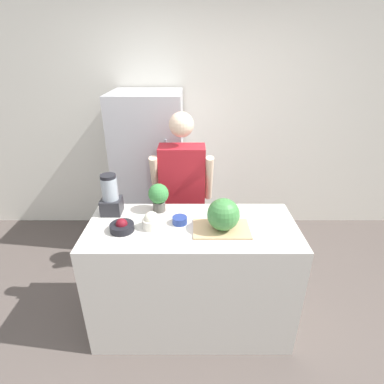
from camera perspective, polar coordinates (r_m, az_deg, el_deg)
name	(u,v)px	position (r m, az deg, el deg)	size (l,w,h in m)	color
ground_plane	(192,355)	(2.57, -0.02, -28.58)	(14.00, 14.00, 0.00)	#564C47
wall_back	(192,123)	(3.57, 0.05, 13.01)	(8.00, 0.06, 2.60)	white
counter_island	(192,276)	(2.44, 0.00, -15.76)	(1.51, 0.66, 0.94)	beige
refrigerator	(151,172)	(3.35, -7.82, 3.85)	(0.71, 0.73, 1.70)	#B7B7BC
person	(183,198)	(2.78, -1.80, -1.15)	(0.55, 0.26, 1.62)	#4C608C
cutting_board	(221,229)	(2.12, 5.61, -6.99)	(0.39, 0.26, 0.01)	tan
watermelon	(223,214)	(2.05, 5.99, -4.28)	(0.22, 0.22, 0.22)	#3D7F3D
bowl_cherries	(122,226)	(2.14, -13.21, -6.40)	(0.17, 0.17, 0.09)	black
bowl_cream	(152,221)	(2.13, -7.69, -5.50)	(0.13, 0.13, 0.12)	white
bowl_small_blue	(180,220)	(2.17, -2.35, -5.39)	(0.11, 0.11, 0.05)	navy
blender	(111,196)	(2.33, -15.24, -0.82)	(0.15, 0.15, 0.32)	#28282D
potted_plant	(159,196)	(2.30, -6.37, -0.71)	(0.16, 0.16, 0.22)	#514C47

